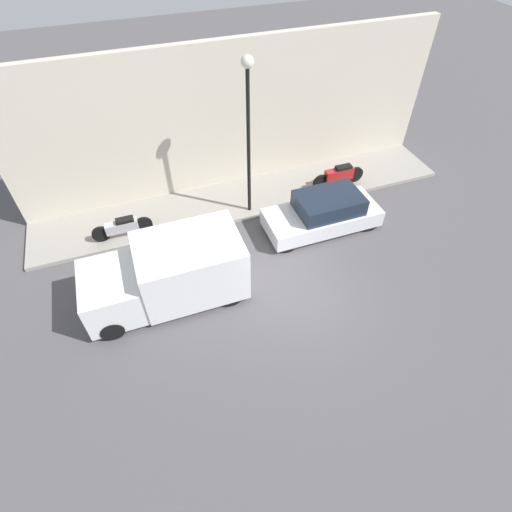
% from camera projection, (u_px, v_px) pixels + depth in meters
% --- Properties ---
extents(ground_plane, '(60.00, 60.00, 0.00)m').
position_uv_depth(ground_plane, '(296.00, 291.00, 12.30)').
color(ground_plane, '#514F51').
extents(sidewalk, '(2.36, 15.77, 0.14)m').
position_uv_depth(sidewalk, '(246.00, 198.00, 15.42)').
color(sidewalk, gray).
rests_on(sidewalk, ground_plane).
extents(building_facade, '(0.30, 15.77, 5.39)m').
position_uv_depth(building_facade, '(232.00, 119.00, 14.41)').
color(building_facade, beige).
rests_on(building_facade, ground_plane).
extents(parked_car, '(1.69, 4.02, 1.33)m').
position_uv_depth(parked_car, '(324.00, 213.00, 13.93)').
color(parked_car, silver).
rests_on(parked_car, ground_plane).
extents(delivery_van, '(2.07, 4.56, 1.98)m').
position_uv_depth(delivery_van, '(167.00, 274.00, 11.46)').
color(delivery_van, white).
rests_on(delivery_van, ground_plane).
extents(motorcycle_red, '(0.30, 2.16, 0.86)m').
position_uv_depth(motorcycle_red, '(339.00, 175.00, 15.55)').
color(motorcycle_red, '#B21E1E').
rests_on(motorcycle_red, sidewalk).
extents(scooter_silver, '(0.30, 2.03, 0.73)m').
position_uv_depth(scooter_silver, '(122.00, 227.00, 13.54)').
color(scooter_silver, '#B7B7BF').
rests_on(scooter_silver, sidewalk).
extents(streetlamp, '(0.38, 0.38, 5.45)m').
position_uv_depth(streetlamp, '(248.00, 114.00, 12.16)').
color(streetlamp, black).
rests_on(streetlamp, sidewalk).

